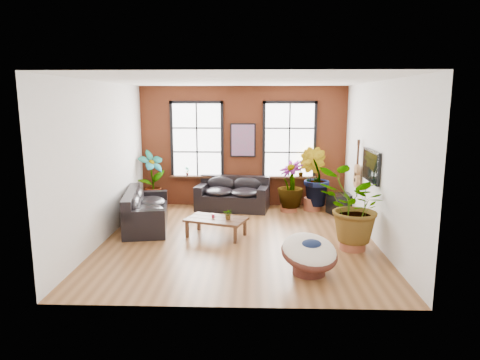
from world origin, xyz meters
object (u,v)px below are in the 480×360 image
(sofa_back, at_px, (233,195))
(sofa_left, at_px, (144,211))
(coffee_table, at_px, (216,220))
(papasan_chair, at_px, (309,253))

(sofa_back, distance_m, sofa_left, 2.79)
(sofa_left, bearing_deg, coffee_table, -120.89)
(sofa_back, bearing_deg, coffee_table, -86.68)
(sofa_back, relative_size, coffee_table, 1.43)
(coffee_table, height_order, papasan_chair, papasan_chair)
(sofa_back, distance_m, papasan_chair, 4.91)
(sofa_left, distance_m, coffee_table, 1.97)
(sofa_left, height_order, coffee_table, sofa_left)
(coffee_table, bearing_deg, sofa_left, 178.02)
(sofa_back, bearing_deg, sofa_left, -129.67)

